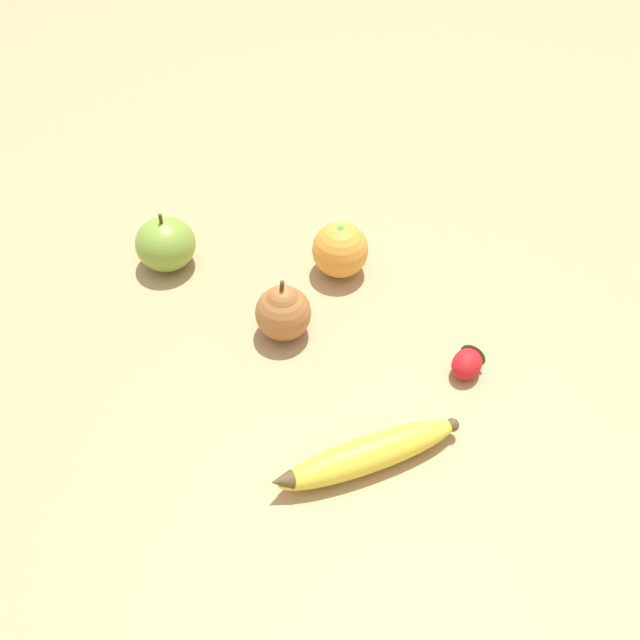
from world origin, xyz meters
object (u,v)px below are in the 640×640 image
(orange, at_px, (340,250))
(pear, at_px, (283,311))
(banana, at_px, (367,455))
(strawberry, at_px, (468,362))
(apple, at_px, (166,244))

(orange, distance_m, pear, 0.13)
(pear, bearing_deg, banana, -154.94)
(orange, bearing_deg, strawberry, -141.02)
(strawberry, bearing_deg, banana, 170.28)
(banana, relative_size, strawberry, 3.69)
(banana, relative_size, orange, 2.84)
(orange, distance_m, strawberry, 0.22)
(pear, bearing_deg, orange, -33.52)
(orange, relative_size, apple, 0.87)
(orange, height_order, apple, apple)
(strawberry, bearing_deg, pear, 108.23)
(pear, bearing_deg, strawberry, -107.20)
(orange, xyz_separation_m, strawberry, (-0.17, -0.14, -0.02))
(apple, bearing_deg, orange, -94.49)
(orange, xyz_separation_m, pear, (-0.11, 0.07, 0.00))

